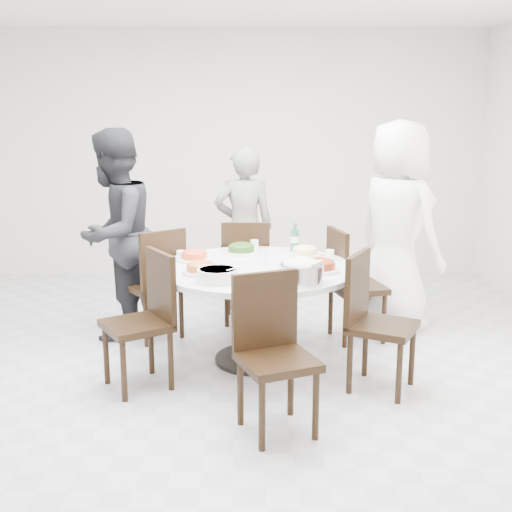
{
  "coord_description": "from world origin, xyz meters",
  "views": [
    {
      "loc": [
        0.22,
        -4.44,
        1.88
      ],
      "look_at": [
        0.33,
        0.28,
        0.82
      ],
      "focal_mm": 45.0,
      "sensor_mm": 36.0,
      "label": 1
    }
  ],
  "objects_px": {
    "beverage_bottle": "(295,237)",
    "dining_table": "(256,314)",
    "diner_middle": "(244,229)",
    "soup_bowl": "(218,275)",
    "rice_bowl": "(301,274)",
    "diner_left": "(114,234)",
    "chair_se": "(383,324)",
    "chair_nw": "(153,283)",
    "chair_s": "(277,357)",
    "chair_ne": "(358,285)",
    "diner_right": "(397,227)",
    "chair_sw": "(137,322)",
    "chair_n": "(246,271)"
  },
  "relations": [
    {
      "from": "rice_bowl",
      "to": "diner_left",
      "type": "bearing_deg",
      "value": 142.68
    },
    {
      "from": "chair_n",
      "to": "diner_right",
      "type": "relative_size",
      "value": 0.52
    },
    {
      "from": "chair_nw",
      "to": "rice_bowl",
      "type": "height_order",
      "value": "chair_nw"
    },
    {
      "from": "chair_se",
      "to": "beverage_bottle",
      "type": "height_order",
      "value": "beverage_bottle"
    },
    {
      "from": "chair_ne",
      "to": "rice_bowl",
      "type": "distance_m",
      "value": 1.16
    },
    {
      "from": "diner_right",
      "to": "diner_left",
      "type": "distance_m",
      "value": 2.42
    },
    {
      "from": "diner_middle",
      "to": "rice_bowl",
      "type": "relative_size",
      "value": 5.24
    },
    {
      "from": "chair_ne",
      "to": "diner_right",
      "type": "xyz_separation_m",
      "value": [
        0.38,
        0.3,
        0.44
      ]
    },
    {
      "from": "chair_se",
      "to": "rice_bowl",
      "type": "relative_size",
      "value": 3.16
    },
    {
      "from": "beverage_bottle",
      "to": "chair_ne",
      "type": "bearing_deg",
      "value": -4.84
    },
    {
      "from": "diner_right",
      "to": "diner_middle",
      "type": "height_order",
      "value": "diner_right"
    },
    {
      "from": "rice_bowl",
      "to": "soup_bowl",
      "type": "xyz_separation_m",
      "value": [
        -0.57,
        0.06,
        -0.02
      ]
    },
    {
      "from": "chair_se",
      "to": "dining_table",
      "type": "bearing_deg",
      "value": 86.35
    },
    {
      "from": "diner_middle",
      "to": "diner_left",
      "type": "relative_size",
      "value": 0.89
    },
    {
      "from": "chair_sw",
      "to": "soup_bowl",
      "type": "relative_size",
      "value": 3.33
    },
    {
      "from": "beverage_bottle",
      "to": "dining_table",
      "type": "bearing_deg",
      "value": -122.6
    },
    {
      "from": "dining_table",
      "to": "diner_middle",
      "type": "xyz_separation_m",
      "value": [
        -0.08,
        1.4,
        0.41
      ]
    },
    {
      "from": "chair_sw",
      "to": "chair_se",
      "type": "distance_m",
      "value": 1.69
    },
    {
      "from": "chair_ne",
      "to": "beverage_bottle",
      "type": "bearing_deg",
      "value": 72.61
    },
    {
      "from": "dining_table",
      "to": "diner_left",
      "type": "relative_size",
      "value": 0.85
    },
    {
      "from": "diner_middle",
      "to": "soup_bowl",
      "type": "height_order",
      "value": "diner_middle"
    },
    {
      "from": "dining_table",
      "to": "chair_nw",
      "type": "distance_m",
      "value": 1.03
    },
    {
      "from": "chair_nw",
      "to": "diner_left",
      "type": "distance_m",
      "value": 0.52
    },
    {
      "from": "chair_ne",
      "to": "beverage_bottle",
      "type": "height_order",
      "value": "beverage_bottle"
    },
    {
      "from": "chair_se",
      "to": "soup_bowl",
      "type": "height_order",
      "value": "chair_se"
    },
    {
      "from": "chair_sw",
      "to": "diner_left",
      "type": "bearing_deg",
      "value": 166.36
    },
    {
      "from": "chair_nw",
      "to": "rice_bowl",
      "type": "relative_size",
      "value": 3.16
    },
    {
      "from": "diner_right",
      "to": "chair_n",
      "type": "bearing_deg",
      "value": 46.0
    },
    {
      "from": "diner_left",
      "to": "soup_bowl",
      "type": "relative_size",
      "value": 6.17
    },
    {
      "from": "chair_se",
      "to": "diner_right",
      "type": "xyz_separation_m",
      "value": [
        0.39,
        1.31,
        0.44
      ]
    },
    {
      "from": "diner_right",
      "to": "soup_bowl",
      "type": "bearing_deg",
      "value": 93.34
    },
    {
      "from": "chair_nw",
      "to": "diner_right",
      "type": "bearing_deg",
      "value": 147.87
    },
    {
      "from": "chair_n",
      "to": "beverage_bottle",
      "type": "bearing_deg",
      "value": 132.29
    },
    {
      "from": "chair_nw",
      "to": "rice_bowl",
      "type": "bearing_deg",
      "value": 100.07
    },
    {
      "from": "chair_n",
      "to": "chair_s",
      "type": "xyz_separation_m",
      "value": [
        0.17,
        -2.12,
        0.0
      ]
    },
    {
      "from": "chair_ne",
      "to": "chair_se",
      "type": "xyz_separation_m",
      "value": [
        -0.01,
        -1.01,
        0.0
      ]
    },
    {
      "from": "dining_table",
      "to": "chair_ne",
      "type": "height_order",
      "value": "chair_ne"
    },
    {
      "from": "dining_table",
      "to": "chair_s",
      "type": "height_order",
      "value": "chair_s"
    },
    {
      "from": "chair_se",
      "to": "diner_left",
      "type": "bearing_deg",
      "value": 88.54
    },
    {
      "from": "soup_bowl",
      "to": "chair_nw",
      "type": "bearing_deg",
      "value": 120.76
    },
    {
      "from": "chair_sw",
      "to": "soup_bowl",
      "type": "distance_m",
      "value": 0.65
    },
    {
      "from": "chair_nw",
      "to": "chair_n",
      "type": "bearing_deg",
      "value": 169.93
    },
    {
      "from": "diner_right",
      "to": "chair_s",
      "type": "bearing_deg",
      "value": 114.15
    },
    {
      "from": "chair_n",
      "to": "chair_nw",
      "type": "distance_m",
      "value": 0.89
    },
    {
      "from": "diner_middle",
      "to": "chair_nw",
      "type": "bearing_deg",
      "value": 42.6
    },
    {
      "from": "diner_left",
      "to": "soup_bowl",
      "type": "height_order",
      "value": "diner_left"
    },
    {
      "from": "dining_table",
      "to": "chair_nw",
      "type": "relative_size",
      "value": 1.58
    },
    {
      "from": "chair_nw",
      "to": "chair_se",
      "type": "relative_size",
      "value": 1.0
    },
    {
      "from": "diner_right",
      "to": "rice_bowl",
      "type": "xyz_separation_m",
      "value": [
        -0.94,
        -1.25,
        -0.1
      ]
    },
    {
      "from": "chair_nw",
      "to": "chair_s",
      "type": "distance_m",
      "value": 1.95
    }
  ]
}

